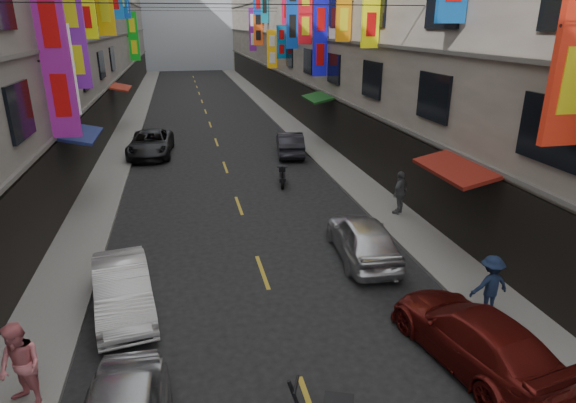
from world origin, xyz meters
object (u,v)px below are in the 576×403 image
car_right_near (474,336)px  pedestrian_rnear (490,285)px  car_right_far (290,144)px  scooter_far_right (282,176)px  car_right_mid (363,238)px  pedestrian_rfar (400,192)px  pedestrian_lfar (20,367)px  car_left_far (151,143)px  car_left_mid (123,289)px

car_right_near → pedestrian_rnear: 2.10m
pedestrian_rnear → car_right_far: bearing=-86.9°
car_right_far → pedestrian_rnear: bearing=103.1°
scooter_far_right → car_right_far: size_ratio=0.43×
car_right_mid → pedestrian_rfar: size_ratio=2.41×
car_right_near → pedestrian_lfar: pedestrian_lfar is taller
pedestrian_lfar → pedestrian_rfar: bearing=74.9°
car_right_mid → pedestrian_rfar: (2.77, 3.18, 0.28)m
scooter_far_right → pedestrian_rfar: pedestrian_rfar is taller
car_left_far → car_right_near: (8.00, -20.68, -0.05)m
car_right_near → car_left_far: bearing=-78.6°
car_left_far → pedestrian_rfar: pedestrian_rfar is taller
car_left_far → car_right_far: bearing=-8.0°
scooter_far_right → pedestrian_lfar: 15.32m
car_left_mid → pedestrian_rnear: (9.40, -2.36, 0.28)m
pedestrian_lfar → pedestrian_rnear: size_ratio=1.13×
car_left_far → pedestrian_rfar: size_ratio=2.91×
car_right_mid → pedestrian_lfar: 10.21m
pedestrian_rfar → car_left_mid: bearing=-13.4°
car_right_near → car_left_mid: bearing=-35.7°
car_right_mid → pedestrian_lfar: size_ratio=2.28×
car_right_far → pedestrian_rfar: size_ratio=2.35×
pedestrian_lfar → pedestrian_rnear: bearing=45.3°
car_left_mid → car_right_near: car_right_near is taller
scooter_far_right → pedestrian_rfar: size_ratio=1.01×
scooter_far_right → car_right_far: (1.59, 5.37, 0.24)m
scooter_far_right → car_left_mid: 11.67m
car_left_far → car_right_near: bearing=-65.1°
car_left_mid → pedestrian_rfar: bearing=16.2°
pedestrian_rnear → pedestrian_lfar: bearing=3.5°
car_left_mid → car_right_mid: (7.40, 1.58, 0.06)m
pedestrian_lfar → pedestrian_rfar: size_ratio=1.06×
pedestrian_rfar → car_left_far: bearing=-88.3°
pedestrian_rnear → pedestrian_rfar: 7.16m
pedestrian_rnear → car_right_near: bearing=46.1°
scooter_far_right → car_right_near: car_right_near is taller
car_right_mid → car_right_far: (0.60, 13.54, -0.04)m
car_right_mid → pedestrian_rnear: (2.00, -3.94, 0.22)m
car_right_far → pedestrian_rnear: 17.54m
car_left_far → car_left_mid: bearing=-86.3°
scooter_far_right → car_right_mid: car_right_mid is taller
car_right_near → pedestrian_rnear: pedestrian_rnear is taller
car_left_far → pedestrian_rnear: pedestrian_rnear is taller
scooter_far_right → car_left_far: size_ratio=0.35×
car_left_mid → car_left_far: 16.78m
car_right_mid → car_right_far: bearing=-88.2°
scooter_far_right → car_left_mid: car_left_mid is taller
scooter_far_right → pedestrian_lfar: size_ratio=0.96×
car_left_mid → pedestrian_lfar: size_ratio=2.16×
scooter_far_right → car_right_near: 13.74m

